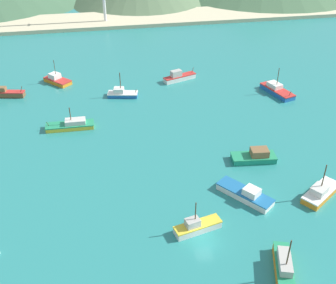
{
  "coord_description": "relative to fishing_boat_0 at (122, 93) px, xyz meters",
  "views": [
    {
      "loc": [
        -12.74,
        -40.66,
        43.79
      ],
      "look_at": [
        -0.5,
        25.88,
        0.58
      ],
      "focal_mm": 44.89,
      "sensor_mm": 36.0,
      "label": 1
    }
  ],
  "objects": [
    {
      "name": "fishing_boat_11",
      "position": [
        16.2,
        -40.11,
        0.03
      ],
      "size": [
        8.03,
        9.23,
        2.32
      ],
      "color": "silver",
      "rests_on": "ground"
    },
    {
      "name": "fishing_boat_4",
      "position": [
        6.75,
        -45.9,
        0.1
      ],
      "size": [
        7.38,
        3.6,
        5.42
      ],
      "color": "silver",
      "rests_on": "ground"
    },
    {
      "name": "fishing_boat_12",
      "position": [
        -11.48,
        -12.71,
        -0.02
      ],
      "size": [
        9.7,
        3.02,
        4.7
      ],
      "color": "gold",
      "rests_on": "ground"
    },
    {
      "name": "fishing_boat_8",
      "position": [
        21.29,
        -30.48,
        0.12
      ],
      "size": [
        8.22,
        3.89,
        2.4
      ],
      "color": "#198466",
      "rests_on": "ground"
    },
    {
      "name": "fishing_boat_6",
      "position": [
        14.91,
        6.36,
        0.21
      ],
      "size": [
        8.79,
        4.82,
        2.82
      ],
      "color": "silver",
      "rests_on": "ground"
    },
    {
      "name": "fishing_boat_10",
      "position": [
        36.15,
        -5.05,
        0.09
      ],
      "size": [
        5.77,
        9.88,
        6.25
      ],
      "color": "#1E5BA8",
      "rests_on": "ground"
    },
    {
      "name": "fishing_boat_9",
      "position": [
        15.69,
        -56.31,
        0.24
      ],
      "size": [
        5.23,
        10.72,
        6.63
      ],
      "color": "orange",
      "rests_on": "ground"
    },
    {
      "name": "fishing_boat_3",
      "position": [
        -26.87,
        4.85,
        0.11
      ],
      "size": [
        9.14,
        3.66,
        2.66
      ],
      "color": "brown",
      "rests_on": "ground"
    },
    {
      "name": "fishing_boat_5",
      "position": [
        28.08,
        -42.02,
        0.1
      ],
      "size": [
        8.15,
        6.88,
        6.38
      ],
      "color": "orange",
      "rests_on": "ground"
    },
    {
      "name": "ground",
      "position": [
        7.32,
        -18.31,
        -1.0
      ],
      "size": [
        260.0,
        280.0,
        0.5
      ],
      "color": "teal"
    },
    {
      "name": "fishing_boat_13",
      "position": [
        -15.16,
        10.48,
        0.06
      ],
      "size": [
        7.21,
        7.4,
        5.89
      ],
      "color": "orange",
      "rests_on": "ground"
    },
    {
      "name": "beach_strip",
      "position": [
        7.32,
        59.54,
        -0.15
      ],
      "size": [
        247.0,
        18.38,
        1.2
      ],
      "primitive_type": "cube",
      "color": "beige",
      "rests_on": "ground"
    },
    {
      "name": "fishing_boat_0",
      "position": [
        0.0,
        0.0,
        0.0
      ],
      "size": [
        7.32,
        4.03,
        5.92
      ],
      "color": "#1E5BA8",
      "rests_on": "ground"
    }
  ]
}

